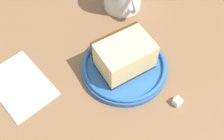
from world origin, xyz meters
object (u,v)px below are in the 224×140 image
object	(u,v)px
folded_napkin	(20,85)
cake_slice	(124,55)
sugar_cube	(177,102)
small_plate	(124,67)

from	to	relation	value
folded_napkin	cake_slice	bearing A→B (deg)	125.12
folded_napkin	sugar_cube	distance (cm)	29.76
small_plate	cake_slice	world-z (taller)	cake_slice
cake_slice	folded_napkin	world-z (taller)	cake_slice
small_plate	sugar_cube	distance (cm)	12.16
small_plate	cake_slice	xyz separation A→B (cm)	(-0.16, -0.22, 3.38)
cake_slice	sugar_cube	distance (cm)	12.93
cake_slice	sugar_cube	bearing A→B (deg)	74.62
small_plate	sugar_cube	world-z (taller)	small_plate
folded_napkin	sugar_cube	size ratio (longest dim) A/B	9.51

